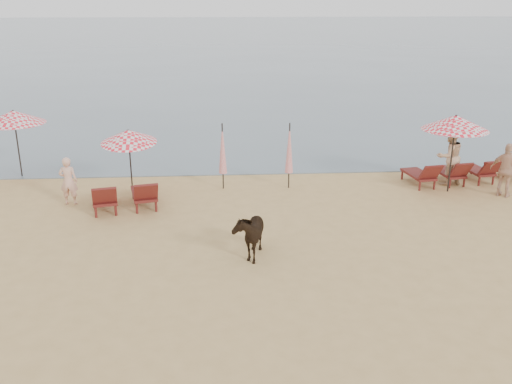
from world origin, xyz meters
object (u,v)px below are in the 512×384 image
(cow, at_px, (249,233))
(beachgoer_right_a, at_px, (449,156))
(lounger_cluster_left, at_px, (125,195))
(umbrella_open_right, at_px, (456,123))
(lounger_cluster_right, at_px, (466,171))
(umbrella_open_left_a, at_px, (14,117))
(beachgoer_left, at_px, (68,181))
(umbrella_open_left_b, at_px, (128,136))
(umbrella_closed_left, at_px, (223,149))
(umbrella_closed_right, at_px, (289,148))
(beachgoer_right_b, at_px, (507,170))

(cow, relative_size, beachgoer_right_a, 0.73)
(lounger_cluster_left, height_order, umbrella_open_right, umbrella_open_right)
(cow, bearing_deg, lounger_cluster_right, 44.88)
(umbrella_open_left_a, xyz_separation_m, beachgoer_left, (2.40, -2.95, -1.39))
(cow, height_order, beachgoer_right_a, beachgoer_right_a)
(umbrella_open_left_b, xyz_separation_m, umbrella_closed_left, (2.93, 0.40, -0.56))
(umbrella_open_left_b, bearing_deg, lounger_cluster_left, -69.49)
(lounger_cluster_right, bearing_deg, umbrella_open_left_b, 172.78)
(lounger_cluster_left, height_order, umbrella_closed_right, umbrella_closed_right)
(beachgoer_right_a, bearing_deg, umbrella_open_left_b, -12.74)
(beachgoer_right_a, distance_m, beachgoer_right_b, 1.89)
(umbrella_open_left_a, bearing_deg, beachgoer_right_a, -30.25)
(lounger_cluster_right, bearing_deg, umbrella_open_right, -147.41)
(umbrella_open_right, distance_m, cow, 8.23)
(umbrella_open_left_a, relative_size, beachgoer_left, 1.59)
(umbrella_closed_right, xyz_separation_m, beachgoer_left, (-6.88, -1.12, -0.61))
(umbrella_open_left_a, bearing_deg, umbrella_closed_right, -34.48)
(lounger_cluster_right, xyz_separation_m, beachgoer_left, (-12.97, -1.26, 0.32))
(umbrella_open_left_a, height_order, beachgoer_right_a, umbrella_open_left_a)
(lounger_cluster_right, height_order, beachgoer_right_a, beachgoer_right_a)
(lounger_cluster_left, distance_m, umbrella_closed_right, 5.47)
(umbrella_closed_left, distance_m, beachgoer_right_a, 7.60)
(umbrella_closed_right, bearing_deg, beachgoer_right_b, -10.71)
(umbrella_open_left_a, bearing_deg, beachgoer_right_b, -34.31)
(umbrella_open_left_a, distance_m, umbrella_closed_right, 9.49)
(umbrella_open_left_a, xyz_separation_m, cow, (7.70, -6.91, -1.53))
(umbrella_closed_right, relative_size, beachgoer_right_b, 1.27)
(lounger_cluster_left, xyz_separation_m, umbrella_closed_left, (2.95, 1.77, 0.90))
(lounger_cluster_right, relative_size, umbrella_open_left_b, 1.88)
(umbrella_open_right, distance_m, beachgoer_left, 12.15)
(umbrella_closed_left, distance_m, beachgoer_left, 4.89)
(lounger_cluster_left, relative_size, umbrella_closed_right, 0.99)
(umbrella_open_left_b, bearing_deg, umbrella_open_left_a, 174.00)
(umbrella_open_left_a, height_order, umbrella_open_left_b, umbrella_open_left_a)
(umbrella_open_left_a, relative_size, beachgoer_right_a, 1.22)
(lounger_cluster_right, xyz_separation_m, cow, (-7.67, -5.23, 0.17))
(umbrella_open_right, relative_size, umbrella_closed_right, 1.15)
(cow, bearing_deg, lounger_cluster_left, 146.92)
(umbrella_closed_left, distance_m, cow, 5.24)
(lounger_cluster_left, height_order, cow, cow)
(umbrella_closed_right, bearing_deg, umbrella_open_left_b, -176.20)
(umbrella_closed_right, distance_m, beachgoer_right_a, 5.42)
(umbrella_closed_left, relative_size, umbrella_closed_right, 1.00)
(umbrella_open_left_a, bearing_deg, lounger_cluster_right, -29.61)
(lounger_cluster_left, height_order, umbrella_closed_left, umbrella_closed_left)
(umbrella_open_left_b, xyz_separation_m, umbrella_closed_right, (5.10, 0.34, -0.56))
(lounger_cluster_right, height_order, beachgoer_right_b, beachgoer_right_b)
(lounger_cluster_right, height_order, umbrella_open_left_b, umbrella_open_left_b)
(umbrella_open_right, xyz_separation_m, cow, (-6.75, -4.39, -1.68))
(lounger_cluster_right, bearing_deg, cow, -155.41)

